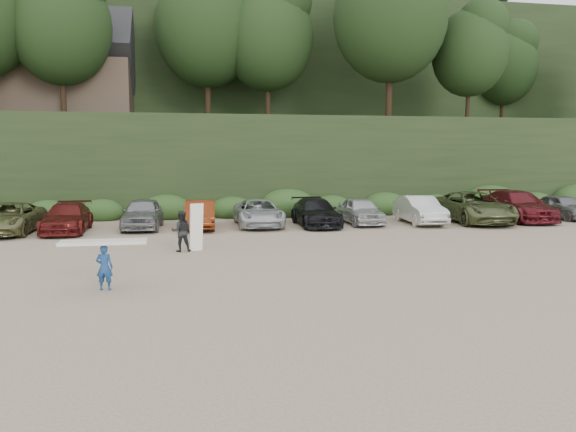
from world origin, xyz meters
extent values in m
plane|color=tan|center=(0.00, 0.00, 0.00)|extent=(120.00, 120.00, 0.00)
cube|color=black|center=(0.00, 22.00, 3.00)|extent=(80.00, 14.00, 6.00)
cube|color=black|center=(0.00, 40.00, 8.00)|extent=(90.00, 30.00, 16.00)
ellipsoid|color=black|center=(0.00, 22.00, 11.00)|extent=(66.00, 12.00, 10.00)
cube|color=#2B491E|center=(-0.55, 14.50, 0.60)|extent=(46.20, 2.00, 1.20)
cube|color=brown|center=(-12.00, 24.00, 8.00)|extent=(8.00, 6.00, 4.00)
imported|color=#63663B|center=(-12.58, 9.68, 0.71)|extent=(2.52, 5.18, 1.42)
imported|color=#5B1614|center=(-10.02, 9.68, 0.68)|extent=(1.98, 4.74, 1.37)
imported|color=gray|center=(-6.60, 10.31, 0.76)|extent=(2.01, 4.54, 1.52)
imported|color=maroon|center=(-3.82, 9.88, 0.69)|extent=(1.68, 4.24, 1.37)
imported|color=#BABDC2|center=(-0.86, 10.23, 0.68)|extent=(2.33, 4.94, 1.36)
imported|color=black|center=(2.03, 9.81, 0.69)|extent=(1.97, 4.79, 1.39)
imported|color=#B7B8BD|center=(4.54, 10.14, 0.71)|extent=(1.68, 4.17, 1.42)
imported|color=silver|center=(7.64, 9.66, 0.73)|extent=(1.77, 4.53, 1.47)
imported|color=#525C35|center=(10.72, 9.64, 0.82)|extent=(3.08, 6.08, 1.65)
imported|color=#5C151B|center=(13.57, 10.05, 0.82)|extent=(2.53, 5.75, 1.64)
imported|color=slate|center=(16.59, 10.32, 0.70)|extent=(1.82, 4.15, 1.39)
imported|color=navy|center=(-6.77, -2.48, 0.62)|extent=(0.49, 0.36, 1.24)
cube|color=white|center=(-6.77, -2.48, 1.31)|extent=(2.26, 0.64, 0.09)
imported|color=black|center=(-4.73, 3.29, 0.77)|extent=(0.76, 0.59, 1.54)
cube|color=white|center=(-4.18, 3.30, 0.91)|extent=(0.57, 0.43, 1.82)
camera|label=1|loc=(-4.67, -17.99, 3.64)|focal=35.00mm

